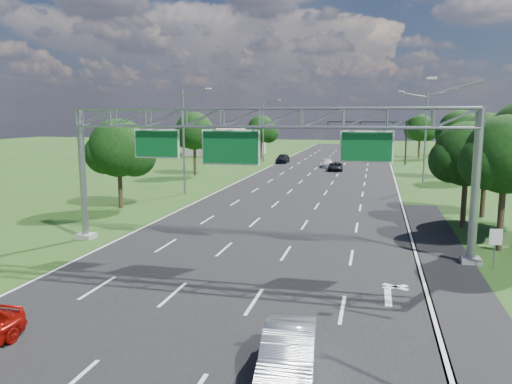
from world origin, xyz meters
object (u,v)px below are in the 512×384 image
(sign_gantry, at_px, (262,129))
(silver_sedan, at_px, (288,355))
(traffic_signal, at_px, (383,131))
(regulatory_sign, at_px, (496,241))
(box_truck, at_px, (382,150))

(sign_gantry, height_order, silver_sedan, sign_gantry)
(sign_gantry, distance_m, traffic_signal, 53.51)
(regulatory_sign, distance_m, silver_sedan, 15.04)
(regulatory_sign, bearing_deg, sign_gantry, 175.17)
(sign_gantry, bearing_deg, regulatory_sign, -4.83)
(regulatory_sign, height_order, silver_sedan, regulatory_sign)
(regulatory_sign, distance_m, traffic_signal, 54.37)
(sign_gantry, relative_size, box_truck, 2.88)
(silver_sedan, bearing_deg, traffic_signal, 81.78)
(traffic_signal, bearing_deg, regulatory_sign, -84.80)
(box_truck, bearing_deg, sign_gantry, -98.76)
(sign_gantry, xyz_separation_m, traffic_signal, (7.15, 53.00, -1.72))
(traffic_signal, height_order, silver_sedan, traffic_signal)
(sign_gantry, distance_m, regulatory_sign, 13.25)
(regulatory_sign, relative_size, silver_sedan, 0.48)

